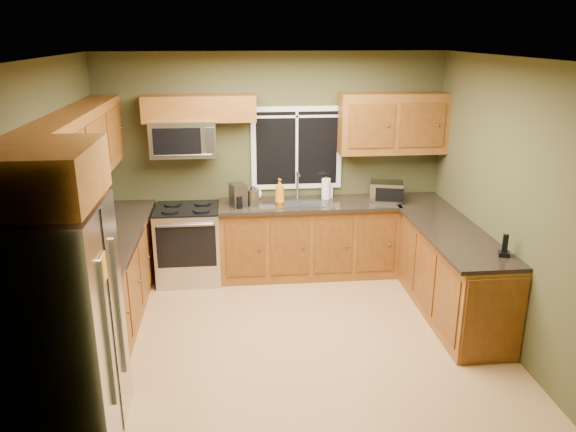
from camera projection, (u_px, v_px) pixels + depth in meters
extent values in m
plane|color=#A97F4A|center=(287.00, 335.00, 5.66)|extent=(4.20, 4.20, 0.00)
plane|color=white|center=(286.00, 58.00, 4.81)|extent=(4.20, 4.20, 0.00)
plane|color=#414122|center=(272.00, 164.00, 6.94)|extent=(4.20, 0.00, 4.20)
plane|color=#414122|center=(314.00, 292.00, 3.53)|extent=(4.20, 0.00, 4.20)
plane|color=#414122|center=(54.00, 214.00, 5.04)|extent=(0.00, 3.60, 3.60)
plane|color=#414122|center=(502.00, 201.00, 5.43)|extent=(0.00, 3.60, 3.60)
cube|color=white|center=(297.00, 148.00, 6.89)|extent=(1.12, 0.03, 1.02)
cube|color=black|center=(297.00, 148.00, 6.88)|extent=(1.00, 0.01, 0.90)
cube|color=white|center=(297.00, 148.00, 6.87)|extent=(0.03, 0.01, 0.90)
cube|color=white|center=(297.00, 116.00, 6.75)|extent=(1.00, 0.01, 0.03)
cube|color=brown|center=(109.00, 282.00, 5.80)|extent=(0.60, 2.65, 0.90)
cube|color=black|center=(107.00, 239.00, 5.65)|extent=(0.65, 2.65, 0.04)
cube|color=brown|center=(308.00, 240.00, 6.97)|extent=(2.17, 0.60, 0.90)
cube|color=black|center=(309.00, 204.00, 6.80)|extent=(2.17, 0.65, 0.04)
cube|color=brown|center=(443.00, 265.00, 6.21)|extent=(0.60, 2.50, 0.90)
cube|color=brown|center=(494.00, 321.00, 5.02)|extent=(0.56, 0.02, 0.82)
cube|color=black|center=(445.00, 226.00, 6.06)|extent=(0.65, 2.50, 0.04)
cube|color=brown|center=(80.00, 148.00, 5.34)|extent=(0.33, 2.65, 0.72)
cube|color=brown|center=(200.00, 108.00, 6.48)|extent=(1.30, 0.33, 0.30)
cube|color=brown|center=(393.00, 123.00, 6.76)|extent=(1.30, 0.33, 0.72)
cube|color=brown|center=(38.00, 175.00, 3.63)|extent=(0.72, 0.90, 0.38)
cube|color=#B7B7BC|center=(61.00, 329.00, 3.98)|extent=(0.72, 0.90, 1.80)
cube|color=slate|center=(107.00, 335.00, 3.81)|extent=(0.03, 0.04, 1.10)
cube|color=slate|center=(118.00, 308.00, 4.19)|extent=(0.03, 0.04, 1.10)
cube|color=black|center=(113.00, 327.00, 4.02)|extent=(0.01, 0.02, 1.78)
cube|color=orange|center=(104.00, 268.00, 3.77)|extent=(0.01, 0.14, 0.20)
cube|color=#B7B7BC|center=(189.00, 245.00, 6.81)|extent=(0.76, 0.65, 0.90)
cube|color=black|center=(187.00, 209.00, 6.67)|extent=(0.76, 0.64, 0.03)
cube|color=black|center=(186.00, 247.00, 6.47)|extent=(0.68, 0.02, 0.50)
cylinder|color=slate|center=(185.00, 225.00, 6.37)|extent=(0.64, 0.04, 0.04)
cylinder|color=black|center=(170.00, 211.00, 6.51)|extent=(0.20, 0.20, 0.01)
cylinder|color=black|center=(201.00, 210.00, 6.55)|extent=(0.20, 0.20, 0.01)
cylinder|color=black|center=(172.00, 204.00, 6.78)|extent=(0.20, 0.20, 0.01)
cylinder|color=black|center=(202.00, 203.00, 6.81)|extent=(0.20, 0.20, 0.01)
cube|color=#B7B7BC|center=(184.00, 138.00, 6.54)|extent=(0.76, 0.38, 0.42)
cube|color=black|center=(177.00, 141.00, 6.35)|extent=(0.54, 0.01, 0.30)
cube|color=slate|center=(210.00, 141.00, 6.38)|extent=(0.10, 0.01, 0.30)
cylinder|color=slate|center=(183.00, 155.00, 6.39)|extent=(0.66, 0.02, 0.02)
cube|color=slate|center=(299.00, 203.00, 6.79)|extent=(0.60, 0.42, 0.02)
cylinder|color=#B7B7BC|center=(297.00, 185.00, 6.93)|extent=(0.03, 0.03, 0.34)
cylinder|color=#B7B7BC|center=(298.00, 174.00, 6.80)|extent=(0.03, 0.18, 0.03)
cube|color=#B7B7BC|center=(386.00, 192.00, 6.82)|extent=(0.45, 0.38, 0.24)
cube|color=black|center=(389.00, 195.00, 6.68)|extent=(0.32, 0.09, 0.17)
cube|color=slate|center=(238.00, 195.00, 6.62)|extent=(0.22, 0.25, 0.27)
cylinder|color=black|center=(238.00, 202.00, 6.57)|extent=(0.13, 0.13, 0.15)
cylinder|color=#B7B7BC|center=(253.00, 197.00, 6.65)|extent=(0.16, 0.16, 0.20)
cone|color=black|center=(253.00, 188.00, 6.62)|extent=(0.11, 0.11, 0.06)
cylinder|color=white|center=(326.00, 189.00, 6.93)|extent=(0.11, 0.11, 0.25)
cylinder|color=slate|center=(326.00, 178.00, 6.88)|extent=(0.02, 0.02, 0.04)
imported|color=orange|center=(280.00, 191.00, 6.74)|extent=(0.15, 0.15, 0.30)
imported|color=white|center=(329.00, 189.00, 7.00)|extent=(0.11, 0.11, 0.20)
imported|color=white|center=(256.00, 192.00, 6.92)|extent=(0.14, 0.14, 0.18)
cube|color=black|center=(504.00, 254.00, 5.17)|extent=(0.12, 0.12, 0.04)
cube|color=black|center=(505.00, 243.00, 5.14)|extent=(0.06, 0.05, 0.17)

